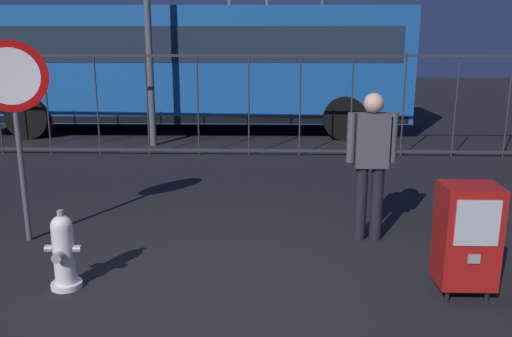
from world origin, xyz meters
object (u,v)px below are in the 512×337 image
stop_sign (14,100)px  bus_far (123,58)px  bus_near (191,63)px  pedestrian (371,158)px  fire_hydrant (64,252)px  newspaper_box_primary (467,235)px

stop_sign → bus_far: 11.96m
bus_far → stop_sign: bearing=-86.0°
bus_near → bus_far: bearing=124.3°
stop_sign → bus_far: bearing=100.3°
pedestrian → stop_sign: bearing=-177.3°
fire_hydrant → bus_far: (-3.02, 12.90, 1.36)m
fire_hydrant → newspaper_box_primary: size_ratio=0.73×
newspaper_box_primary → pedestrian: (-0.60, 1.35, 0.38)m
newspaper_box_primary → pedestrian: bearing=114.0°
stop_sign → bus_near: size_ratio=0.21×
fire_hydrant → stop_sign: 1.91m
newspaper_box_primary → bus_far: bearing=117.1°
bus_near → bus_far: 4.99m
fire_hydrant → bus_far: 13.32m
bus_far → bus_near: bearing=-61.2°
newspaper_box_primary → stop_sign: stop_sign is taller
bus_near → bus_far: (-2.87, 4.08, 0.00)m
bus_far → newspaper_box_primary: bearing=-69.2°
stop_sign → bus_far: (-2.14, 11.76, 0.11)m
fire_hydrant → pedestrian: bearing=23.9°
newspaper_box_primary → stop_sign: size_ratio=0.46×
newspaper_box_primary → bus_near: bus_near is taller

